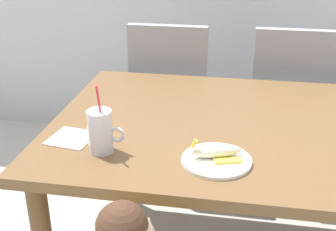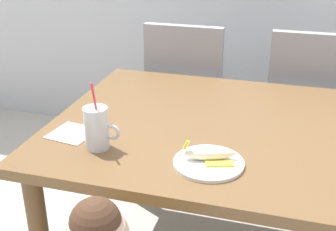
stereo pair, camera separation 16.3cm
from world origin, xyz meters
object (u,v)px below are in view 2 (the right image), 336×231
object	(u,v)px
milk_cup	(97,130)
snack_plate	(209,163)
dining_chair_right	(306,105)
paper_napkin	(72,133)
dining_table	(225,146)
dining_chair_left	(187,94)
peeled_banana	(210,154)

from	to	relation	value
milk_cup	snack_plate	distance (m)	0.40
dining_chair_right	paper_napkin	distance (m)	1.33
dining_table	dining_chair_left	size ratio (longest dim) A/B	1.39
dining_chair_right	milk_cup	world-z (taller)	milk_cup
dining_table	dining_chair_left	distance (m)	0.82
dining_table	peeled_banana	distance (m)	0.32
dining_chair_right	paper_napkin	xyz separation A→B (m)	(-0.86, -1.00, 0.19)
snack_plate	paper_napkin	bearing A→B (deg)	171.61
dining_table	milk_cup	size ratio (longest dim) A/B	5.32
milk_cup	snack_plate	xyz separation A→B (m)	(0.39, -0.01, -0.06)
paper_napkin	peeled_banana	bearing A→B (deg)	-6.94
snack_plate	paper_napkin	world-z (taller)	snack_plate
milk_cup	peeled_banana	size ratio (longest dim) A/B	1.43
snack_plate	paper_napkin	size ratio (longest dim) A/B	1.53
dining_chair_right	peeled_banana	world-z (taller)	dining_chair_right
dining_chair_right	peeled_banana	size ratio (longest dim) A/B	5.47
dining_table	peeled_banana	bearing A→B (deg)	-91.21
dining_chair_left	peeled_banana	xyz separation A→B (m)	(0.33, -1.04, 0.22)
dining_chair_left	milk_cup	distance (m)	1.08
dining_chair_left	dining_chair_right	world-z (taller)	same
milk_cup	paper_napkin	world-z (taller)	milk_cup
milk_cup	paper_napkin	size ratio (longest dim) A/B	1.67
paper_napkin	snack_plate	bearing A→B (deg)	-8.39
peeled_banana	dining_chair_right	bearing A→B (deg)	72.93
dining_table	peeled_banana	size ratio (longest dim) A/B	7.61
milk_cup	paper_napkin	bearing A→B (deg)	152.67
dining_table	paper_napkin	world-z (taller)	paper_napkin
dining_chair_right	peeled_banana	distance (m)	1.13
dining_chair_left	milk_cup	xyz separation A→B (m)	(-0.07, -1.05, 0.26)
dining_table	paper_napkin	size ratio (longest dim) A/B	8.90
snack_plate	paper_napkin	distance (m)	0.53
dining_table	milk_cup	world-z (taller)	milk_cup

